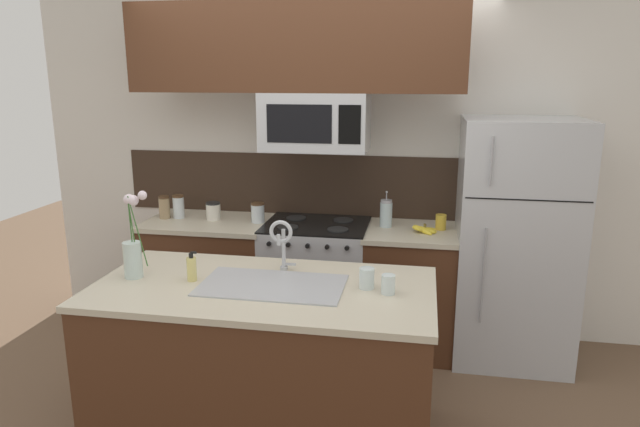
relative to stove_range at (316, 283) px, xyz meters
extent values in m
plane|color=brown|center=(0.00, -0.90, -0.46)|extent=(10.00, 10.00, 0.00)
cube|color=silver|center=(0.30, 0.38, 0.84)|extent=(5.20, 0.10, 2.60)
cube|color=#332319|center=(0.00, 0.32, 0.69)|extent=(3.22, 0.01, 0.48)
cube|color=#4C2B19|center=(-0.84, 0.00, -0.02)|extent=(0.91, 0.62, 0.88)
cube|color=beige|center=(-0.84, 0.00, 0.43)|extent=(0.94, 0.65, 0.03)
cube|color=#4C2B19|center=(0.70, 0.00, -0.02)|extent=(0.63, 0.62, 0.88)
cube|color=beige|center=(0.70, 0.00, 0.43)|extent=(0.66, 0.65, 0.03)
cube|color=#B7BABF|center=(0.00, 0.00, -0.01)|extent=(0.76, 0.62, 0.91)
cube|color=black|center=(0.00, 0.00, 0.45)|extent=(0.76, 0.62, 0.01)
cylinder|color=black|center=(-0.18, -0.14, 0.46)|extent=(0.15, 0.15, 0.01)
cylinder|color=black|center=(0.18, -0.14, 0.46)|extent=(0.15, 0.15, 0.01)
cylinder|color=black|center=(-0.18, 0.14, 0.46)|extent=(0.15, 0.15, 0.01)
cylinder|color=black|center=(0.18, 0.14, 0.46)|extent=(0.15, 0.15, 0.01)
cylinder|color=black|center=(-0.27, -0.32, 0.39)|extent=(0.03, 0.02, 0.03)
cylinder|color=black|center=(-0.14, -0.32, 0.39)|extent=(0.03, 0.02, 0.03)
cylinder|color=black|center=(0.00, -0.32, 0.39)|extent=(0.03, 0.02, 0.03)
cylinder|color=black|center=(0.14, -0.32, 0.39)|extent=(0.03, 0.02, 0.03)
cylinder|color=black|center=(0.27, -0.32, 0.39)|extent=(0.03, 0.02, 0.03)
cube|color=#B7BABF|center=(0.00, -0.02, 1.21)|extent=(0.74, 0.40, 0.40)
cube|color=black|center=(-0.07, -0.22, 1.21)|extent=(0.45, 0.00, 0.26)
cube|color=black|center=(0.27, -0.22, 1.21)|extent=(0.15, 0.00, 0.26)
cube|color=#4C2B19|center=(-0.14, -0.05, 1.71)|extent=(2.31, 0.34, 0.60)
cube|color=#B7BABF|center=(1.41, 0.02, 0.39)|extent=(0.80, 0.72, 1.71)
cube|color=black|center=(1.41, -0.34, 0.77)|extent=(0.76, 0.00, 0.01)
cylinder|color=#99999E|center=(1.17, -0.36, 1.01)|extent=(0.01, 0.01, 0.31)
cylinder|color=#99999E|center=(1.17, -0.36, 0.26)|extent=(0.01, 0.01, 0.65)
cylinder|color=#997F5B|center=(-1.19, 0.00, 0.53)|extent=(0.08, 0.08, 0.16)
cylinder|color=#4C331E|center=(-1.19, 0.00, 0.61)|extent=(0.08, 0.08, 0.02)
cylinder|color=silver|center=(-1.09, 0.03, 0.53)|extent=(0.09, 0.09, 0.16)
cylinder|color=#4C331E|center=(-1.09, 0.03, 0.62)|extent=(0.08, 0.08, 0.02)
cylinder|color=silver|center=(-0.81, 0.03, 0.51)|extent=(0.11, 0.11, 0.12)
cylinder|color=black|center=(-0.81, 0.03, 0.58)|extent=(0.11, 0.11, 0.01)
cylinder|color=silver|center=(-0.45, 0.01, 0.52)|extent=(0.10, 0.10, 0.14)
cylinder|color=#4C331E|center=(-0.45, 0.01, 0.59)|extent=(0.10, 0.10, 0.02)
ellipsoid|color=yellow|center=(0.77, -0.07, 0.47)|extent=(0.16, 0.14, 0.07)
ellipsoid|color=yellow|center=(0.78, -0.05, 0.47)|extent=(0.17, 0.10, 0.05)
ellipsoid|color=yellow|center=(0.78, -0.07, 0.47)|extent=(0.18, 0.06, 0.06)
ellipsoid|color=yellow|center=(0.79, -0.05, 0.47)|extent=(0.18, 0.06, 0.07)
ellipsoid|color=yellow|center=(0.80, -0.07, 0.47)|extent=(0.17, 0.10, 0.07)
ellipsoid|color=yellow|center=(0.80, -0.05, 0.47)|extent=(0.15, 0.14, 0.06)
cylinder|color=brown|center=(0.79, -0.06, 0.50)|extent=(0.02, 0.02, 0.03)
cylinder|color=silver|center=(0.51, 0.06, 0.54)|extent=(0.09, 0.09, 0.18)
cylinder|color=#A3A3AA|center=(0.51, 0.06, 0.64)|extent=(0.08, 0.08, 0.02)
cylinder|color=#A3A3AA|center=(0.51, 0.06, 0.67)|extent=(0.01, 0.01, 0.05)
sphere|color=#A3A3AA|center=(0.51, 0.06, 0.71)|extent=(0.02, 0.02, 0.02)
cylinder|color=gold|center=(0.90, 0.05, 0.50)|extent=(0.08, 0.08, 0.11)
cube|color=#4C2B19|center=(-0.05, -1.25, -0.02)|extent=(1.78, 0.89, 0.88)
cube|color=beige|center=(-0.05, -1.25, 0.43)|extent=(1.81, 0.92, 0.03)
cube|color=#ADAFB5|center=(0.00, -1.25, 0.45)|extent=(0.76, 0.44, 0.01)
cube|color=#ADAFB5|center=(-0.17, -1.25, 0.37)|extent=(0.30, 0.33, 0.15)
cube|color=#ADAFB5|center=(0.17, -1.25, 0.37)|extent=(0.30, 0.33, 0.15)
cylinder|color=#B7BABF|center=(0.00, -0.99, 0.46)|extent=(0.04, 0.04, 0.02)
cylinder|color=#B7BABF|center=(0.00, -0.99, 0.58)|extent=(0.02, 0.02, 0.22)
torus|color=#B7BABF|center=(0.00, -1.04, 0.69)|extent=(0.13, 0.02, 0.13)
cylinder|color=#B7BABF|center=(0.00, -1.10, 0.66)|extent=(0.02, 0.02, 0.06)
cube|color=#B7BABF|center=(0.03, -0.99, 0.48)|extent=(0.07, 0.01, 0.01)
cylinder|color=#DBCC75|center=(-0.45, -1.25, 0.51)|extent=(0.05, 0.05, 0.13)
cylinder|color=black|center=(-0.45, -1.25, 0.59)|extent=(0.02, 0.02, 0.02)
cube|color=black|center=(-0.43, -1.25, 0.61)|extent=(0.03, 0.01, 0.01)
cylinder|color=silver|center=(0.49, -1.19, 0.50)|extent=(0.08, 0.08, 0.11)
cylinder|color=silver|center=(0.61, -1.25, 0.50)|extent=(0.07, 0.07, 0.10)
cylinder|color=silver|center=(-0.78, -1.26, 0.55)|extent=(0.10, 0.10, 0.20)
cylinder|color=silver|center=(-0.78, -1.26, 0.48)|extent=(0.09, 0.09, 0.06)
cylinder|color=#386B2D|center=(-0.79, -1.25, 0.69)|extent=(0.01, 0.03, 0.37)
sphere|color=silver|center=(-0.79, -1.24, 0.88)|extent=(0.06, 0.06, 0.06)
cylinder|color=#386B2D|center=(-0.74, -1.25, 0.71)|extent=(0.08, 0.02, 0.39)
sphere|color=silver|center=(-0.71, -1.24, 0.91)|extent=(0.05, 0.05, 0.05)
cylinder|color=#386B2D|center=(-0.77, -1.25, 0.69)|extent=(0.03, 0.03, 0.37)
sphere|color=silver|center=(-0.76, -1.24, 0.88)|extent=(0.06, 0.06, 0.06)
camera|label=1|loc=(0.76, -3.99, 1.54)|focal=32.00mm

